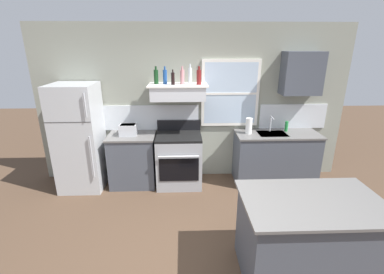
{
  "coord_description": "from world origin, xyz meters",
  "views": [
    {
      "loc": [
        -0.19,
        -2.46,
        2.37
      ],
      "look_at": [
        -0.05,
        1.2,
        1.1
      ],
      "focal_mm": 25.35,
      "sensor_mm": 36.0,
      "label": 1
    }
  ],
  "objects_px": {
    "bottle_rose_pink": "(182,77)",
    "bottle_red_label_wine": "(199,77)",
    "toaster": "(128,130)",
    "bottle_balsamic_dark": "(173,78)",
    "kitchen_island": "(307,238)",
    "paper_towel_roll": "(249,126)",
    "bottle_dark_green_wine": "(156,77)",
    "stove_range": "(179,159)",
    "refrigerator": "(79,138)",
    "bottle_clear_tall": "(190,76)",
    "dish_soap_bottle": "(286,126)",
    "bottle_blue_liqueur": "(165,77)"
  },
  "relations": [
    {
      "from": "bottle_rose_pink",
      "to": "bottle_red_label_wine",
      "type": "height_order",
      "value": "bottle_red_label_wine"
    },
    {
      "from": "toaster",
      "to": "bottle_balsamic_dark",
      "type": "bearing_deg",
      "value": 2.2
    },
    {
      "from": "bottle_balsamic_dark",
      "to": "kitchen_island",
      "type": "bearing_deg",
      "value": -55.88
    },
    {
      "from": "bottle_balsamic_dark",
      "to": "bottle_red_label_wine",
      "type": "distance_m",
      "value": 0.41
    },
    {
      "from": "bottle_rose_pink",
      "to": "paper_towel_roll",
      "type": "bearing_deg",
      "value": -2.76
    },
    {
      "from": "bottle_dark_green_wine",
      "to": "stove_range",
      "type": "bearing_deg",
      "value": -20.82
    },
    {
      "from": "refrigerator",
      "to": "toaster",
      "type": "bearing_deg",
      "value": 2.31
    },
    {
      "from": "bottle_clear_tall",
      "to": "paper_towel_roll",
      "type": "bearing_deg",
      "value": -1.65
    },
    {
      "from": "bottle_red_label_wine",
      "to": "dish_soap_bottle",
      "type": "relative_size",
      "value": 1.58
    },
    {
      "from": "toaster",
      "to": "bottle_red_label_wine",
      "type": "relative_size",
      "value": 1.05
    },
    {
      "from": "bottle_dark_green_wine",
      "to": "dish_soap_bottle",
      "type": "distance_m",
      "value": 2.39
    },
    {
      "from": "refrigerator",
      "to": "dish_soap_bottle",
      "type": "xyz_separation_m",
      "value": [
        3.53,
        0.16,
        0.11
      ]
    },
    {
      "from": "bottle_red_label_wine",
      "to": "stove_range",
      "type": "bearing_deg",
      "value": -172.44
    },
    {
      "from": "stove_range",
      "to": "paper_towel_roll",
      "type": "bearing_deg",
      "value": 1.8
    },
    {
      "from": "bottle_rose_pink",
      "to": "bottle_clear_tall",
      "type": "xyz_separation_m",
      "value": [
        0.12,
        -0.03,
        0.02
      ]
    },
    {
      "from": "refrigerator",
      "to": "dish_soap_bottle",
      "type": "height_order",
      "value": "refrigerator"
    },
    {
      "from": "bottle_dark_green_wine",
      "to": "dish_soap_bottle",
      "type": "relative_size",
      "value": 1.56
    },
    {
      "from": "toaster",
      "to": "kitchen_island",
      "type": "xyz_separation_m",
      "value": [
        2.19,
        -2.07,
        -0.55
      ]
    },
    {
      "from": "bottle_blue_liqueur",
      "to": "toaster",
      "type": "bearing_deg",
      "value": -168.74
    },
    {
      "from": "paper_towel_roll",
      "to": "bottle_blue_liqueur",
      "type": "bearing_deg",
      "value": 175.98
    },
    {
      "from": "bottle_blue_liqueur",
      "to": "bottle_clear_tall",
      "type": "height_order",
      "value": "bottle_clear_tall"
    },
    {
      "from": "dish_soap_bottle",
      "to": "kitchen_island",
      "type": "distance_m",
      "value": 2.33
    },
    {
      "from": "stove_range",
      "to": "bottle_clear_tall",
      "type": "xyz_separation_m",
      "value": [
        0.2,
        0.07,
        1.41
      ]
    },
    {
      "from": "stove_range",
      "to": "bottle_balsamic_dark",
      "type": "xyz_separation_m",
      "value": [
        -0.08,
        0.04,
        1.38
      ]
    },
    {
      "from": "paper_towel_roll",
      "to": "dish_soap_bottle",
      "type": "height_order",
      "value": "paper_towel_roll"
    },
    {
      "from": "refrigerator",
      "to": "dish_soap_bottle",
      "type": "distance_m",
      "value": 3.54
    },
    {
      "from": "toaster",
      "to": "stove_range",
      "type": "bearing_deg",
      "value": -0.67
    },
    {
      "from": "bottle_rose_pink",
      "to": "toaster",
      "type": "bearing_deg",
      "value": -174.89
    },
    {
      "from": "bottle_red_label_wine",
      "to": "paper_towel_roll",
      "type": "bearing_deg",
      "value": -0.49
    },
    {
      "from": "stove_range",
      "to": "kitchen_island",
      "type": "xyz_separation_m",
      "value": [
        1.35,
        -2.06,
        -0.01
      ]
    },
    {
      "from": "bottle_dark_green_wine",
      "to": "bottle_clear_tall",
      "type": "bearing_deg",
      "value": -6.99
    },
    {
      "from": "bottle_dark_green_wine",
      "to": "paper_towel_roll",
      "type": "height_order",
      "value": "bottle_dark_green_wine"
    },
    {
      "from": "refrigerator",
      "to": "toaster",
      "type": "distance_m",
      "value": 0.82
    },
    {
      "from": "bottle_red_label_wine",
      "to": "dish_soap_bottle",
      "type": "distance_m",
      "value": 1.77
    },
    {
      "from": "stove_range",
      "to": "paper_towel_roll",
      "type": "distance_m",
      "value": 1.33
    },
    {
      "from": "bottle_dark_green_wine",
      "to": "bottle_clear_tall",
      "type": "relative_size",
      "value": 0.88
    },
    {
      "from": "toaster",
      "to": "dish_soap_bottle",
      "type": "height_order",
      "value": "toaster"
    },
    {
      "from": "toaster",
      "to": "bottle_dark_green_wine",
      "type": "distance_m",
      "value": 0.99
    },
    {
      "from": "refrigerator",
      "to": "kitchen_island",
      "type": "xyz_separation_m",
      "value": [
        3.0,
        -2.04,
        -0.43
      ]
    },
    {
      "from": "bottle_blue_liqueur",
      "to": "bottle_rose_pink",
      "type": "bearing_deg",
      "value": -9.04
    },
    {
      "from": "kitchen_island",
      "to": "bottle_dark_green_wine",
      "type": "bearing_deg",
      "value": 127.7
    },
    {
      "from": "bottle_rose_pink",
      "to": "dish_soap_bottle",
      "type": "relative_size",
      "value": 1.57
    },
    {
      "from": "bottle_clear_tall",
      "to": "kitchen_island",
      "type": "bearing_deg",
      "value": -61.59
    },
    {
      "from": "bottle_blue_liqueur",
      "to": "kitchen_island",
      "type": "bearing_deg",
      "value": -54.74
    },
    {
      "from": "bottle_dark_green_wine",
      "to": "paper_towel_roll",
      "type": "relative_size",
      "value": 1.04
    },
    {
      "from": "stove_range",
      "to": "kitchen_island",
      "type": "bearing_deg",
      "value": -56.85
    },
    {
      "from": "stove_range",
      "to": "bottle_clear_tall",
      "type": "height_order",
      "value": "bottle_clear_tall"
    },
    {
      "from": "toaster",
      "to": "paper_towel_roll",
      "type": "height_order",
      "value": "paper_towel_roll"
    },
    {
      "from": "bottle_dark_green_wine",
      "to": "bottle_blue_liqueur",
      "type": "bearing_deg",
      "value": 1.1
    },
    {
      "from": "stove_range",
      "to": "bottle_balsamic_dark",
      "type": "bearing_deg",
      "value": 153.08
    }
  ]
}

